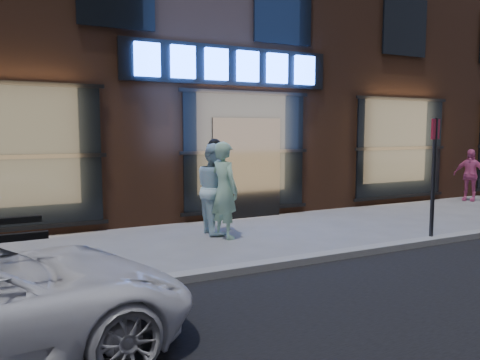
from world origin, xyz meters
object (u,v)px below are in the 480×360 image
at_px(man_bowtie, 224,190).
at_px(man_cap, 215,188).
at_px(sign_post, 434,168).
at_px(passerby, 470,175).

height_order(man_bowtie, man_cap, man_bowtie).
distance_m(man_bowtie, man_cap, 0.48).
height_order(man_cap, sign_post, sign_post).
xyz_separation_m(man_bowtie, man_cap, (0.01, 0.48, -0.02)).
distance_m(man_cap, sign_post, 4.23).
distance_m(man_bowtie, sign_post, 3.96).
xyz_separation_m(passerby, sign_post, (-5.32, -3.27, 0.64)).
xyz_separation_m(man_bowtie, sign_post, (3.33, -2.10, 0.47)).
relative_size(man_bowtie, man_cap, 1.02).
bearing_deg(man_bowtie, man_cap, -15.65).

